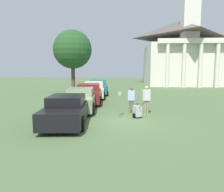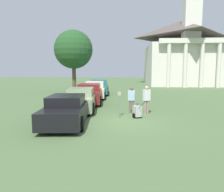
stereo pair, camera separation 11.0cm
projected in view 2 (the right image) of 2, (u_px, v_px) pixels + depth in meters
ground_plane at (119, 122)px, 11.37m from camera, size 120.00×120.00×0.00m
parked_car_black at (67, 110)px, 11.17m from camera, size 2.33×5.23×1.43m
parked_car_sage at (81, 100)px, 14.62m from camera, size 2.22×5.03×1.50m
parked_car_maroon at (90, 94)px, 17.77m from camera, size 2.33×5.21×1.56m
parked_car_cream at (95, 90)px, 20.87m from camera, size 2.27×4.78×1.57m
parked_car_teal at (99, 87)px, 23.84m from camera, size 2.33×5.05×1.61m
parking_meter at (119, 100)px, 12.39m from camera, size 0.18×0.09×1.47m
person_worker at (132, 98)px, 13.57m from camera, size 0.45×0.28×1.65m
person_supervisor at (147, 98)px, 13.20m from camera, size 0.47×0.39×1.74m
equipment_cart at (137, 111)px, 12.30m from camera, size 0.61×0.98×1.00m
church at (181, 51)px, 39.26m from camera, size 12.19×16.35×23.02m
shade_tree at (74, 50)px, 25.18m from camera, size 4.44×4.44×7.20m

